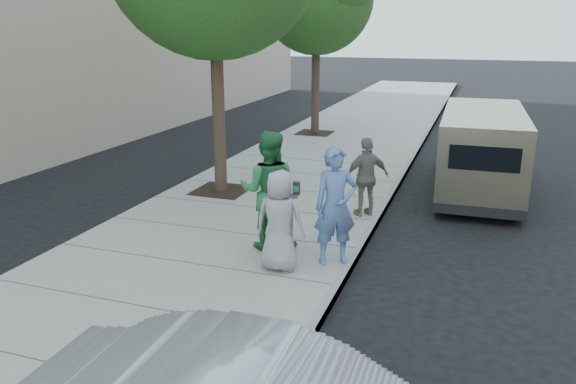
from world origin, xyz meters
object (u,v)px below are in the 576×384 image
Objects in this scene: person_officer at (336,206)px; parking_meter at (291,203)px; person_striped_polo at (367,177)px; person_gray_shirt at (280,221)px; van at (481,150)px; person_green_shirt at (269,191)px.

parking_meter is at bearing 158.75° from person_officer.
person_officer is at bearing 54.11° from person_striped_polo.
person_gray_shirt reaches higher than parking_meter.
person_gray_shirt reaches higher than person_striped_polo.
person_striped_polo is at bearing 63.40° from parking_meter.
van is 3.67m from person_striped_polo.
van is 2.80× the size of person_officer.
van is 3.32× the size of person_gray_shirt.
person_officer reaches higher than person_gray_shirt.
parking_meter is at bearing 133.60° from person_green_shirt.
van is 6.18m from person_green_shirt.
van is 5.85m from person_officer.
parking_meter is 0.69× the size of person_officer.
parking_meter is 0.64m from person_green_shirt.
person_striped_polo is (0.70, 2.56, -0.16)m from parking_meter.
person_green_shirt is at bearing 134.59° from parking_meter.
parking_meter is 6.23m from van.
person_gray_shirt is (-0.04, -0.43, -0.15)m from parking_meter.
van reaches higher than person_striped_polo.
person_officer is 1.19× the size of person_gray_shirt.
van is at bearing -118.27° from person_gray_shirt.
van is 6.64m from person_gray_shirt.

